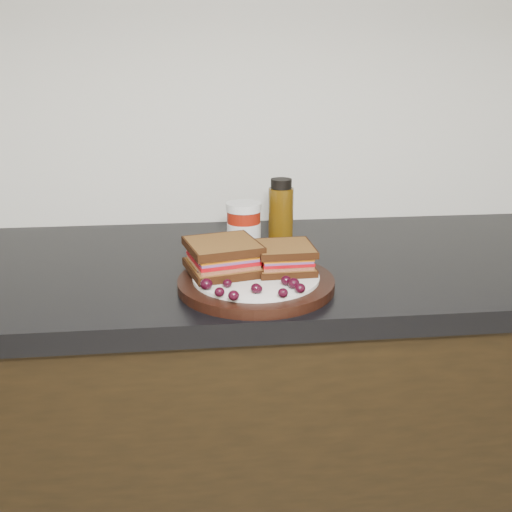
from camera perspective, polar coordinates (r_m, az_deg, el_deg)
The scene contains 30 objects.
wall_back at distance 1.40m, azimuth -5.48°, elevation 21.43°, with size 4.00×0.01×2.70m, color white.
base_cabinets at distance 1.39m, azimuth -4.02°, elevation -19.10°, with size 3.96×0.58×0.86m, color black.
countertop at distance 1.17m, azimuth -4.52°, elevation -1.42°, with size 3.98×0.60×0.04m, color black.
plate at distance 1.02m, azimuth 0.00°, elevation -2.71°, with size 0.28×0.28×0.02m, color black.
sandwich_left at distance 1.03m, azimuth -3.34°, elevation -0.07°, with size 0.12×0.12×0.06m, color brown, non-canonical shape.
sandwich_right at distance 1.04m, azimuth 2.89°, elevation -0.15°, with size 0.10×0.10×0.05m, color brown, non-canonical shape.
grape_0 at distance 0.95m, azimuth -4.99°, elevation -2.81°, with size 0.02×0.02×0.02m, color black.
grape_1 at distance 0.96m, azimuth -2.89°, elevation -2.75°, with size 0.02×0.02×0.01m, color black.
grape_2 at distance 0.92m, azimuth -3.67°, elevation -3.62°, with size 0.02×0.02×0.02m, color black.
grape_3 at distance 0.91m, azimuth -2.25°, elevation -3.97°, with size 0.02×0.02×0.02m, color black.
grape_4 at distance 0.93m, azimuth 0.01°, elevation -3.25°, with size 0.02×0.02×0.02m, color black.
grape_5 at distance 0.93m, azimuth 0.17°, elevation -3.32°, with size 0.02×0.02×0.01m, color black.
grape_6 at distance 0.92m, azimuth 2.71°, elevation -3.71°, with size 0.02×0.02×0.02m, color black.
grape_7 at distance 0.94m, azimuth 4.43°, elevation -3.23°, with size 0.02×0.02×0.02m, color black.
grape_8 at distance 0.96m, azimuth 3.79°, elevation -2.74°, with size 0.02×0.02×0.02m, color black.
grape_9 at distance 0.97m, azimuth 3.02°, elevation -2.46°, with size 0.02×0.02×0.02m, color black.
grape_10 at distance 1.01m, azimuth 5.40°, elevation -1.59°, with size 0.02×0.02×0.02m, color black.
grape_11 at distance 1.02m, azimuth 4.44°, elevation -1.32°, with size 0.02×0.02×0.02m, color black.
grape_12 at distance 1.04m, azimuth 4.81°, elevation -0.98°, with size 0.02×0.02×0.02m, color black.
grape_13 at distance 1.06m, azimuth 3.98°, elevation -0.52°, with size 0.02×0.02×0.02m, color black.
grape_14 at distance 1.06m, azimuth -3.08°, elevation -0.50°, with size 0.02×0.02×0.02m, color black.
grape_15 at distance 1.05m, azimuth -2.23°, elevation -0.79°, with size 0.02×0.02×0.02m, color black.
grape_16 at distance 1.04m, azimuth -4.50°, elevation -0.98°, with size 0.02×0.02×0.02m, color black.
grape_17 at distance 1.02m, azimuth -3.65°, elevation -1.43°, with size 0.02×0.02×0.02m, color black.
grape_18 at distance 0.99m, azimuth -5.48°, elevation -1.89°, with size 0.02×0.02×0.02m, color black.
grape_19 at distance 1.06m, azimuth -3.05°, elevation -0.44°, with size 0.02×0.02×0.02m, color black.
grape_20 at distance 1.01m, azimuth -3.45°, elevation -1.46°, with size 0.02×0.02×0.02m, color black.
grape_21 at distance 1.01m, azimuth -3.88°, elevation -1.54°, with size 0.02×0.02×0.01m, color black.
condiment_jar at distance 1.19m, azimuth -1.23°, elevation 2.80°, with size 0.07×0.07×0.11m, color maroon.
oil_bottle at distance 1.24m, azimuth 2.50°, elevation 4.30°, with size 0.05×0.05×0.15m, color #4B3107.
Camera 1 is at (-0.03, 0.60, 1.28)m, focal length 40.00 mm.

